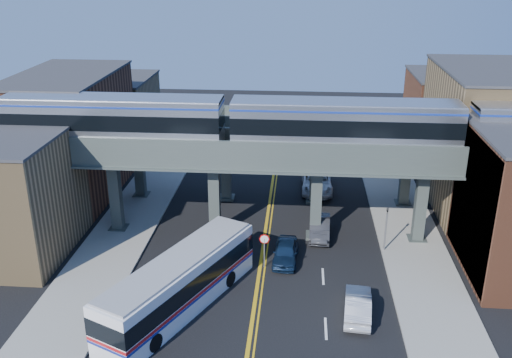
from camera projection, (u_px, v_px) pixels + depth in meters
ground at (257, 289)px, 38.41m from camera, size 120.00×120.00×0.00m
sidewalk_west at (132, 218)px, 48.52m from camera, size 5.00×70.00×0.16m
sidewalk_east at (406, 228)px, 46.79m from camera, size 5.00×70.00×0.16m
building_west_a at (11, 196)px, 41.86m from camera, size 8.00×10.00×9.00m
building_west_b at (71, 135)px, 52.62m from camera, size 8.00×14.00×11.00m
building_west_c at (116, 114)px, 65.22m from camera, size 8.00×10.00×8.00m
building_east_b at (483, 139)px, 49.64m from camera, size 8.00×14.00×12.00m
building_east_c at (447, 117)px, 62.24m from camera, size 8.00×10.00×9.00m
mural_panel at (472, 208)px, 39.28m from camera, size 0.10×9.50×9.50m
elevated_viaduct_near at (265, 159)px, 43.45m from camera, size 52.00×3.60×7.40m
elevated_viaduct_far at (271, 133)px, 49.94m from camera, size 52.00×3.60×7.40m
transit_train at (345, 123)px, 41.92m from camera, size 51.61×3.24×3.78m
stop_sign at (264, 245)px, 40.53m from camera, size 0.76×0.09×2.63m
traffic_signal at (386, 224)px, 42.44m from camera, size 0.15×0.18×4.10m
transit_bus at (180, 284)px, 35.83m from camera, size 8.29×13.13×3.39m
car_lane_a at (286, 252)px, 41.70m from camera, size 1.98×4.44×1.48m
car_lane_b at (320, 228)px, 45.39m from camera, size 1.75×4.58×1.49m
car_lane_c at (317, 182)px, 54.22m from camera, size 2.86×6.13×1.70m
car_lane_d at (300, 156)px, 61.38m from camera, size 2.69×5.80×1.64m
car_parked_curb at (358, 305)px, 35.37m from camera, size 2.01×4.71×1.51m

